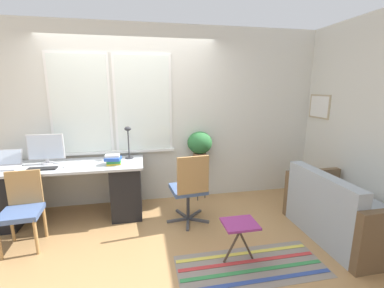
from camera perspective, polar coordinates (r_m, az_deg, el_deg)
The scene contains 17 objects.
ground_plane at distance 3.68m, azimuth -12.26°, elevation -16.94°, with size 14.00×14.00×0.00m, color tan.
wall_back_with_window at distance 4.02m, azimuth -13.21°, elevation 5.96°, with size 9.00×0.12×2.70m.
wall_right_with_picture at distance 4.32m, azimuth 30.38°, elevation 4.93°, with size 0.08×9.00×2.70m.
desk at distance 3.95m, azimuth -25.70°, elevation -9.20°, with size 2.03×0.70×0.77m.
laptop at distance 4.09m, azimuth -36.04°, elevation -3.65°, with size 0.33×0.29×0.22m.
monitor at distance 3.97m, azimuth -29.71°, elevation -0.87°, with size 0.45×0.15×0.40m.
keyboard at distance 3.78m, azimuth -30.35°, elevation -4.76°, with size 0.34×0.12×0.02m.
mouse at distance 3.71m, azimuth -26.50°, elevation -4.55°, with size 0.03×0.06×0.03m.
desk_lamp at distance 3.82m, azimuth -14.00°, elevation 1.57°, with size 0.12×0.12×0.47m.
book_stack at distance 3.61m, azimuth -17.11°, elevation -3.34°, with size 0.22×0.19×0.14m.
desk_chair_wooden at distance 3.55m, azimuth -33.53°, elevation -11.72°, with size 0.43×0.44×0.85m.
office_chair_swivel at distance 3.42m, azimuth -0.52°, elevation -9.63°, with size 0.57×0.58×0.96m.
couch_loveseat at distance 3.69m, azimuth 30.20°, elevation -13.33°, with size 0.82×1.32×0.81m.
plant_stand at distance 4.13m, azimuth 1.71°, elevation -4.86°, with size 0.22×0.22×0.66m.
potted_plant at distance 4.04m, azimuth 1.74°, elevation 0.03°, with size 0.39×0.39×0.45m.
floor_rug_striped at distance 2.96m, azimuth 12.94°, elevation -24.94°, with size 1.51×0.62×0.01m.
folding_stool at distance 2.81m, azimuth 10.57°, elevation -17.72°, with size 0.35×0.30×0.44m.
Camera 1 is at (0.13, -3.22, 1.78)m, focal length 24.00 mm.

